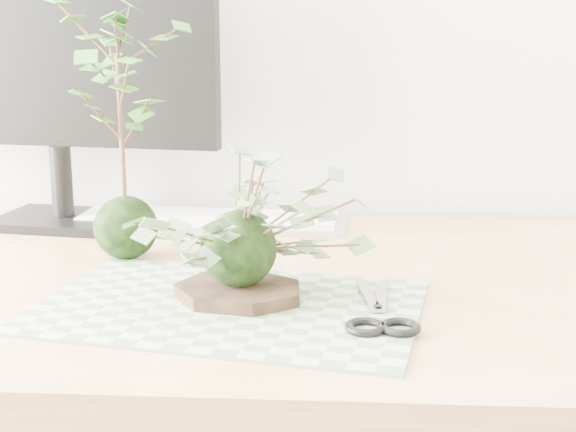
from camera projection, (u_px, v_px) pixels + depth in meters
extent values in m
cube|color=tan|center=(232.00, 290.00, 1.03)|extent=(1.60, 0.70, 0.04)
cube|color=#577156|center=(229.00, 306.00, 0.91)|extent=(0.47, 0.36, 0.00)
cylinder|color=black|center=(239.00, 292.00, 0.93)|extent=(0.18, 0.18, 0.01)
sphere|color=black|center=(238.00, 249.00, 0.91)|extent=(0.09, 0.09, 0.09)
sphere|color=black|center=(126.00, 228.00, 1.09)|extent=(0.09, 0.09, 0.09)
cylinder|color=#4A301E|center=(121.00, 136.00, 1.06)|extent=(0.01, 0.01, 0.21)
cube|color=#B3B3B8|center=(209.00, 222.00, 1.29)|extent=(0.45, 0.16, 0.01)
cube|color=silver|center=(209.00, 217.00, 1.29)|extent=(0.42, 0.13, 0.01)
cube|color=black|center=(64.00, 220.00, 1.29)|extent=(0.23, 0.18, 0.01)
cylinder|color=black|center=(62.00, 181.00, 1.28)|extent=(0.03, 0.03, 0.11)
cube|color=black|center=(54.00, 39.00, 1.23)|extent=(0.52, 0.10, 0.33)
cube|color=#90909B|center=(370.00, 296.00, 0.93)|extent=(0.03, 0.11, 0.00)
cube|color=#90909B|center=(383.00, 297.00, 0.93)|extent=(0.02, 0.11, 0.00)
torus|color=black|center=(364.00, 326.00, 0.83)|extent=(0.05, 0.05, 0.01)
torus|color=black|center=(398.00, 327.00, 0.82)|extent=(0.05, 0.05, 0.01)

